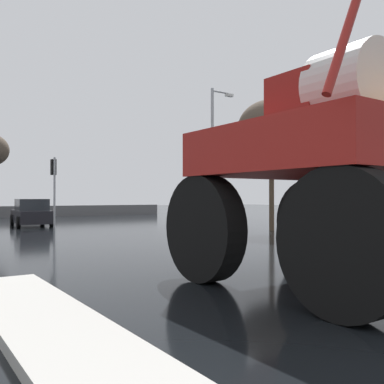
% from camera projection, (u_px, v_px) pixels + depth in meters
% --- Properties ---
extents(ground_plane, '(120.00, 120.00, 0.00)m').
position_uv_depth(ground_plane, '(59.00, 236.00, 17.95)').
color(ground_plane, black).
extents(oversize_sprayer, '(4.48, 5.21, 4.98)m').
position_uv_depth(oversize_sprayer, '(327.00, 168.00, 7.78)').
color(oversize_sprayer, black).
rests_on(oversize_sprayer, ground).
extents(sedan_ahead, '(2.13, 4.22, 1.52)m').
position_uv_depth(sedan_ahead, '(31.00, 213.00, 24.23)').
color(sedan_ahead, black).
rests_on(sedan_ahead, ground).
extents(traffic_signal_near_right, '(0.24, 0.54, 3.54)m').
position_uv_depth(traffic_signal_near_right, '(303.00, 164.00, 12.66)').
color(traffic_signal_near_right, '#A8AAAF').
rests_on(traffic_signal_near_right, ground).
extents(traffic_signal_far_left, '(0.24, 0.55, 3.76)m').
position_uv_depth(traffic_signal_far_left, '(54.00, 176.00, 23.04)').
color(traffic_signal_far_left, '#A8AAAF').
rests_on(traffic_signal_far_left, ground).
extents(streetlight_far_right, '(1.62, 0.24, 8.09)m').
position_uv_depth(streetlight_far_right, '(214.00, 149.00, 25.49)').
color(streetlight_far_right, '#A8AAAF').
rests_on(streetlight_far_right, ground).
extents(bare_tree_right, '(3.29, 3.29, 6.37)m').
position_uv_depth(bare_tree_right, '(271.00, 129.00, 20.93)').
color(bare_tree_right, '#473828').
rests_on(bare_tree_right, ground).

